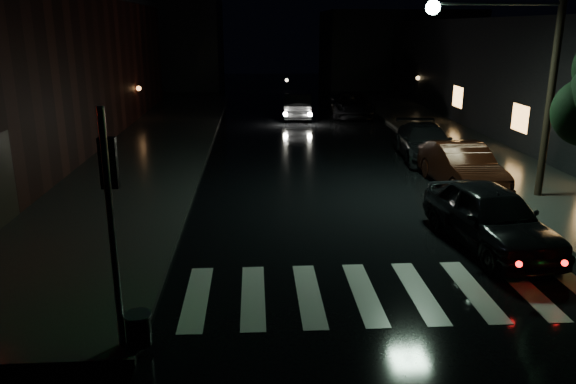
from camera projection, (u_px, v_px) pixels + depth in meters
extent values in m
plane|color=black|center=(253.00, 307.00, 11.52)|extent=(120.00, 120.00, 0.00)
cube|color=#282826|center=(139.00, 156.00, 24.62)|extent=(6.00, 44.00, 0.15)
cube|color=#282826|center=(473.00, 152.00, 25.48)|extent=(4.00, 44.00, 0.15)
cube|color=black|center=(146.00, 44.00, 52.90)|extent=(14.00, 10.00, 8.00)
cube|color=black|center=(397.00, 49.00, 54.42)|extent=(14.00, 10.00, 7.00)
cube|color=beige|center=(391.00, 292.00, 12.17)|extent=(9.00, 3.00, 0.01)
cylinder|color=slate|center=(112.00, 233.00, 9.32)|extent=(0.12, 0.12, 4.20)
cylinder|color=black|center=(139.00, 330.00, 9.85)|extent=(0.44, 0.44, 0.55)
cylinder|color=slate|center=(137.00, 315.00, 9.77)|extent=(0.48, 0.48, 0.04)
cube|color=black|center=(109.00, 163.00, 9.16)|extent=(0.28, 0.16, 0.85)
sphere|color=#0CFF33|center=(111.00, 176.00, 9.32)|extent=(0.20, 0.20, 0.20)
cylinder|color=black|center=(554.00, 73.00, 17.59)|extent=(0.24, 0.24, 8.00)
cylinder|color=slate|center=(498.00, 4.00, 16.90)|extent=(4.00, 0.08, 0.08)
sphere|color=#BFFFD8|center=(433.00, 7.00, 16.81)|extent=(0.44, 0.44, 0.44)
imported|color=black|center=(490.00, 217.00, 14.51)|extent=(2.55, 5.03, 1.64)
imported|color=black|center=(462.00, 166.00, 19.84)|extent=(1.87, 4.87, 1.58)
imported|color=black|center=(425.00, 142.00, 24.24)|extent=(2.51, 5.25, 1.48)
imported|color=black|center=(352.00, 104.00, 35.87)|extent=(2.96, 5.70, 1.54)
imported|color=black|center=(298.00, 106.00, 35.19)|extent=(2.05, 4.82, 1.55)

